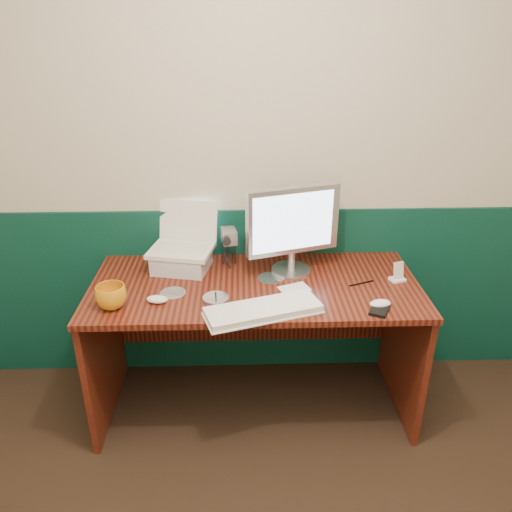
{
  "coord_description": "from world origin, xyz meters",
  "views": [
    {
      "loc": [
        -0.15,
        -0.76,
        1.9
      ],
      "look_at": [
        -0.08,
        1.23,
        0.97
      ],
      "focal_mm": 35.0,
      "sensor_mm": 36.0,
      "label": 1
    }
  ],
  "objects_px": {
    "keyboard": "(263,311)",
    "desk": "(255,347)",
    "mug": "(111,297)",
    "monitor": "(292,229)",
    "laptop": "(180,229)",
    "camcorder": "(229,246)"
  },
  "relations": [
    {
      "from": "monitor",
      "to": "camcorder",
      "type": "bearing_deg",
      "value": 147.18
    },
    {
      "from": "monitor",
      "to": "keyboard",
      "type": "distance_m",
      "value": 0.48
    },
    {
      "from": "laptop",
      "to": "monitor",
      "type": "xyz_separation_m",
      "value": [
        0.56,
        -0.05,
        0.01
      ]
    },
    {
      "from": "mug",
      "to": "camcorder",
      "type": "bearing_deg",
      "value": 38.44
    },
    {
      "from": "desk",
      "to": "keyboard",
      "type": "relative_size",
      "value": 3.18
    },
    {
      "from": "keyboard",
      "to": "camcorder",
      "type": "height_order",
      "value": "camcorder"
    },
    {
      "from": "desk",
      "to": "laptop",
      "type": "bearing_deg",
      "value": 154.38
    },
    {
      "from": "monitor",
      "to": "mug",
      "type": "height_order",
      "value": "monitor"
    },
    {
      "from": "keyboard",
      "to": "mug",
      "type": "bearing_deg",
      "value": 155.93
    },
    {
      "from": "laptop",
      "to": "keyboard",
      "type": "relative_size",
      "value": 0.62
    },
    {
      "from": "laptop",
      "to": "monitor",
      "type": "bearing_deg",
      "value": 6.54
    },
    {
      "from": "desk",
      "to": "monitor",
      "type": "distance_m",
      "value": 0.65
    },
    {
      "from": "keyboard",
      "to": "desk",
      "type": "bearing_deg",
      "value": 78.01
    },
    {
      "from": "monitor",
      "to": "laptop",
      "type": "bearing_deg",
      "value": 156.87
    },
    {
      "from": "laptop",
      "to": "monitor",
      "type": "relative_size",
      "value": 0.66
    },
    {
      "from": "desk",
      "to": "monitor",
      "type": "relative_size",
      "value": 3.4
    },
    {
      "from": "mug",
      "to": "camcorder",
      "type": "distance_m",
      "value": 0.66
    },
    {
      "from": "desk",
      "to": "keyboard",
      "type": "height_order",
      "value": "keyboard"
    },
    {
      "from": "desk",
      "to": "camcorder",
      "type": "bearing_deg",
      "value": 121.17
    },
    {
      "from": "keyboard",
      "to": "camcorder",
      "type": "bearing_deg",
      "value": 89.94
    },
    {
      "from": "laptop",
      "to": "keyboard",
      "type": "height_order",
      "value": "laptop"
    },
    {
      "from": "mug",
      "to": "camcorder",
      "type": "relative_size",
      "value": 0.63
    }
  ]
}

